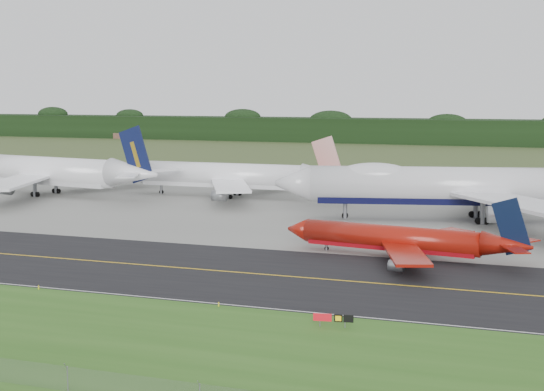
{
  "coord_description": "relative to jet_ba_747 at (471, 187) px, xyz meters",
  "views": [
    {
      "loc": [
        29.16,
        -100.05,
        24.8
      ],
      "look_at": [
        -11.14,
        22.0,
        7.28
      ],
      "focal_mm": 50.0,
      "sensor_mm": 36.0,
      "label": 1
    }
  ],
  "objects": [
    {
      "name": "taxiway_edge_line",
      "position": [
        -20.22,
        -69.69,
        -6.7
      ],
      "size": [
        400.0,
        0.25,
        0.0
      ],
      "primitive_type": "cube",
      "color": "silver",
      "rests_on": "taxiway"
    },
    {
      "name": "jet_ba_747",
      "position": [
        0.0,
        0.0,
        0.0
      ],
      "size": [
        78.05,
        63.64,
        19.76
      ],
      "color": "silver",
      "rests_on": "ground"
    },
    {
      "name": "taxiway",
      "position": [
        -20.22,
        -54.19,
        -6.72
      ],
      "size": [
        400.0,
        32.0,
        0.02
      ],
      "primitive_type": "cube",
      "color": "black",
      "rests_on": "ground"
    },
    {
      "name": "taxiway_centreline",
      "position": [
        -20.22,
        -54.19,
        -6.7
      ],
      "size": [
        400.0,
        0.4,
        0.0
      ],
      "primitive_type": "cube",
      "color": "gold",
      "rests_on": "taxiway"
    },
    {
      "name": "grass_verge",
      "position": [
        -20.22,
        -85.19,
        -6.72
      ],
      "size": [
        400.0,
        30.0,
        0.01
      ],
      "primitive_type": "cube",
      "color": "#2C591A",
      "rests_on": "ground"
    },
    {
      "name": "apron",
      "position": [
        -20.22,
        0.81,
        -6.72
      ],
      "size": [
        400.0,
        78.0,
        0.01
      ],
      "primitive_type": "cube",
      "color": "gray",
      "rests_on": "ground"
    },
    {
      "name": "edge_marker_center",
      "position": [
        -23.89,
        -70.69,
        -6.48
      ],
      "size": [
        0.16,
        0.16,
        0.5
      ],
      "primitive_type": "cylinder",
      "color": "yellow",
      "rests_on": "ground"
    },
    {
      "name": "horizon_treeline",
      "position": [
        -20.22,
        223.57,
        -1.26
      ],
      "size": [
        700.0,
        25.0,
        12.0
      ],
      "color": "black",
      "rests_on": "ground"
    },
    {
      "name": "jet_navy_gold",
      "position": [
        -101.04,
        6.21,
        -0.98
      ],
      "size": [
        67.7,
        58.37,
        17.49
      ],
      "color": "white",
      "rests_on": "ground"
    },
    {
      "name": "perimeter_fence",
      "position": [
        -20.22,
        -98.19,
        -5.63
      ],
      "size": [
        320.0,
        0.1,
        320.0
      ],
      "color": "slate",
      "rests_on": "ground"
    },
    {
      "name": "jet_red_737",
      "position": [
        -7.34,
        -37.7,
        -3.89
      ],
      "size": [
        37.94,
        30.67,
        10.25
      ],
      "color": "maroon",
      "rests_on": "ground"
    },
    {
      "name": "taxiway_sign",
      "position": [
        -9.32,
        -74.18,
        -5.72
      ],
      "size": [
        4.27,
        0.75,
        1.43
      ],
      "color": "slate",
      "rests_on": "ground"
    },
    {
      "name": "jet_star_tail",
      "position": [
        -56.28,
        16.8,
        -1.69
      ],
      "size": [
        57.01,
        47.94,
        15.1
      ],
      "color": "white",
      "rests_on": "ground"
    },
    {
      "name": "edge_marker_left",
      "position": [
        -48.56,
        -70.69,
        -6.48
      ],
      "size": [
        0.16,
        0.16,
        0.5
      ],
      "primitive_type": "cylinder",
      "color": "yellow",
      "rests_on": "ground"
    },
    {
      "name": "ground",
      "position": [
        -20.22,
        -50.19,
        -6.73
      ],
      "size": [
        600.0,
        600.0,
        0.0
      ],
      "primitive_type": "plane",
      "color": "#354621",
      "rests_on": "ground"
    }
  ]
}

